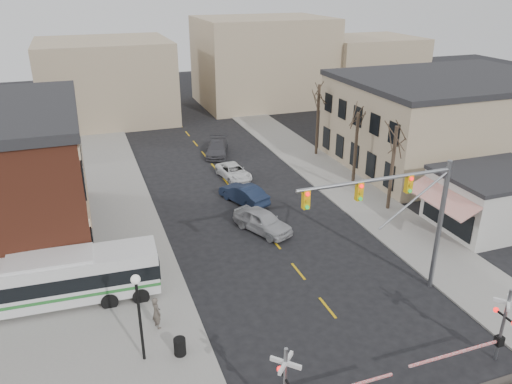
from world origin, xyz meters
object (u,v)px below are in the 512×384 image
car_c (234,172)px  pedestrian_near (156,313)px  car_a (262,221)px  car_d (217,148)px  rr_crossing_east (496,328)px  transit_bus (53,280)px  street_lamp (138,301)px  trash_bin (180,347)px  pedestrian_far (136,278)px  car_b (244,194)px  traffic_signal_mast (404,206)px

car_c → pedestrian_near: (-10.19, -19.09, 0.39)m
car_a → car_d: (1.47, 17.47, -0.09)m
pedestrian_near → car_a: bearing=-66.4°
rr_crossing_east → transit_bus: bearing=148.9°
pedestrian_near → street_lamp: bearing=135.6°
trash_bin → pedestrian_near: (-0.70, 2.44, 0.46)m
transit_bus → pedestrian_far: 4.49m
trash_bin → car_b: 18.30m
car_a → car_c: 10.67m
car_d → pedestrian_near: pedestrian_near is taller
street_lamp → car_b: 19.14m
pedestrian_near → pedestrian_far: size_ratio=1.05×
transit_bus → car_d: bearing=54.7°
transit_bus → car_a: transit_bus is taller
pedestrian_near → pedestrian_far: pedestrian_near is taller
transit_bus → car_c: transit_bus is taller
trash_bin → car_d: size_ratio=0.18×
street_lamp → car_b: size_ratio=1.00×
pedestrian_far → street_lamp: bearing=-150.5°
car_b → car_a: bearing=65.2°
trash_bin → pedestrian_far: 6.33m
car_a → car_b: size_ratio=1.01×
car_d → rr_crossing_east: bearing=-62.5°
pedestrian_far → car_c: bearing=-1.3°
car_b → rr_crossing_east: bearing=82.3°
street_lamp → car_a: street_lamp is taller
trash_bin → car_b: car_b is taller
car_c → car_d: size_ratio=0.91×
rr_crossing_east → car_a: bearing=108.9°
car_a → street_lamp: bearing=-158.0°
transit_bus → car_a: (14.05, 4.48, -0.86)m
transit_bus → pedestrian_far: (4.43, -0.26, -0.69)m
trash_bin → pedestrian_near: bearing=106.0°
trash_bin → transit_bus: bearing=131.5°
car_c → pedestrian_near: pedestrian_near is taller
car_d → pedestrian_far: pedestrian_far is taller
street_lamp → car_b: (10.36, 15.86, -2.68)m
traffic_signal_mast → pedestrian_near: (-13.49, 1.54, -4.66)m
trash_bin → car_c: size_ratio=0.20×
rr_crossing_east → car_b: (-5.28, 21.50, -1.19)m
street_lamp → trash_bin: street_lamp is taller
transit_bus → traffic_signal_mast: (18.49, -5.55, 4.02)m
street_lamp → car_d: street_lamp is taller
traffic_signal_mast → car_d: (-2.97, 27.50, -4.97)m
pedestrian_near → trash_bin: bearing=176.5°
transit_bus → rr_crossing_east: size_ratio=2.07×
transit_bus → traffic_signal_mast: bearing=-16.7°
transit_bus → street_lamp: (3.99, -6.19, 1.79)m
street_lamp → pedestrian_far: bearing=85.8°
car_b → street_lamp: bearing=35.4°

